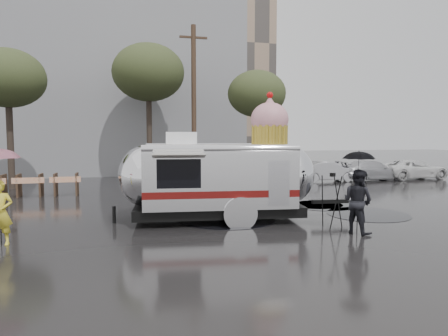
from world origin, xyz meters
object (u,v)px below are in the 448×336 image
object	(u,v)px
person_left	(0,213)
person_right	(358,201)
tripod	(332,195)
airstream_trailer	(221,175)

from	to	relation	value
person_left	person_right	bearing A→B (deg)	-3.09
tripod	person_left	bearing A→B (deg)	154.88
tripod	person_right	bearing A→B (deg)	-87.91
person_left	tripod	bearing A→B (deg)	1.51
airstream_trailer	tripod	bearing A→B (deg)	-26.19
person_right	tripod	bearing A→B (deg)	0.61
person_left	tripod	xyz separation A→B (m)	(8.74, -0.37, 0.18)
person_right	tripod	size ratio (longest dim) A/B	1.09
airstream_trailer	person_right	size ratio (longest dim) A/B	4.34
airstream_trailer	person_left	size ratio (longest dim) A/B	4.80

